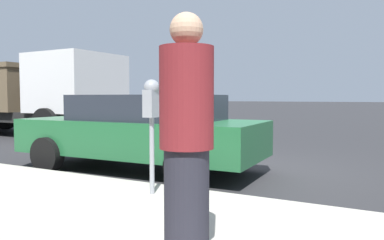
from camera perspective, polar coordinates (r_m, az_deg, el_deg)
The scene contains 5 objects.
ground_plane at distance 7.12m, azimuth 6.99°, elevation -7.56°, with size 220.00×220.00×0.00m, color #2B2B2D.
parking_meter at distance 4.65m, azimuth -6.17°, elevation 1.99°, with size 0.21×0.19×1.43m.
car_green at distance 6.97m, azimuth -7.70°, elevation -1.54°, with size 2.09×4.60×1.40m.
dump_truck at distance 14.83m, azimuth -24.52°, elevation 3.75°, with size 2.90×8.01×2.73m.
pedestrian at distance 2.62m, azimuth -0.83°, elevation -3.27°, with size 0.38×0.38×1.79m.
Camera 1 is at (-6.53, -2.49, 1.36)m, focal length 35.00 mm.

